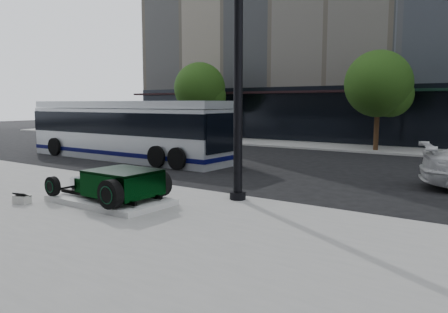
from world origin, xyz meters
The scene contains 8 objects.
ground centered at (0.00, 0.00, 0.00)m, with size 120.00×120.00×0.00m, color black.
sidewalk_far centered at (0.00, 14.00, 0.06)m, with size 70.00×4.00×0.12m, color gray.
street_trees centered at (1.15, 13.07, 3.77)m, with size 29.80×3.80×5.70m.
display_plinth centered at (-0.91, -4.90, 0.20)m, with size 3.40×1.80×0.15m, color silver.
hot_rod centered at (-0.57, -4.90, 0.70)m, with size 3.22×2.00×0.81m.
info_plaque centered at (-2.79, -6.34, 0.24)m, with size 0.47×0.40×0.31m.
lamppost centered at (1.70, -2.51, 3.98)m, with size 0.46×0.46×8.34m.
transit_bus centered at (-8.47, 2.56, 1.49)m, with size 12.12×2.88×2.92m.
Camera 1 is at (8.40, -12.62, 2.83)m, focal length 35.00 mm.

